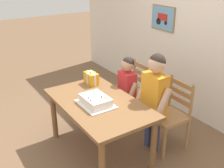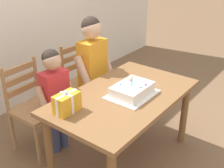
# 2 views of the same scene
# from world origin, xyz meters

# --- Properties ---
(ground_plane) EXTENTS (20.00, 20.00, 0.00)m
(ground_plane) POSITION_xyz_m (0.00, 0.00, 0.00)
(ground_plane) COLOR brown
(back_wall) EXTENTS (6.40, 0.11, 2.60)m
(back_wall) POSITION_xyz_m (-0.00, 1.72, 1.30)
(back_wall) COLOR silver
(back_wall) RESTS_ON ground
(dining_table) EXTENTS (1.40, 0.84, 0.72)m
(dining_table) POSITION_xyz_m (0.00, 0.00, 0.62)
(dining_table) COLOR brown
(dining_table) RESTS_ON ground
(birthday_cake) EXTENTS (0.44, 0.34, 0.19)m
(birthday_cake) POSITION_xyz_m (0.04, -0.06, 0.77)
(birthday_cake) COLOR white
(birthday_cake) RESTS_ON dining_table
(gift_box_red_large) EXTENTS (0.22, 0.13, 0.19)m
(gift_box_red_large) POSITION_xyz_m (-0.51, 0.19, 0.80)
(gift_box_red_large) COLOR gold
(gift_box_red_large) RESTS_ON dining_table
(chair_left) EXTENTS (0.43, 0.43, 0.92)m
(chair_left) POSITION_xyz_m (-0.37, 0.83, 0.47)
(chair_left) COLOR #A87A4C
(chair_left) RESTS_ON ground
(chair_right) EXTENTS (0.44, 0.44, 0.92)m
(chair_right) POSITION_xyz_m (0.37, 0.83, 0.47)
(chair_right) COLOR #A87A4C
(chair_right) RESTS_ON ground
(child_older) EXTENTS (0.46, 0.26, 1.29)m
(child_older) POSITION_xyz_m (0.29, 0.61, 0.78)
(child_older) COLOR #38426B
(child_older) RESTS_ON ground
(child_younger) EXTENTS (0.40, 0.24, 1.09)m
(child_younger) POSITION_xyz_m (-0.27, 0.61, 0.66)
(child_younger) COLOR #38426B
(child_younger) RESTS_ON ground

